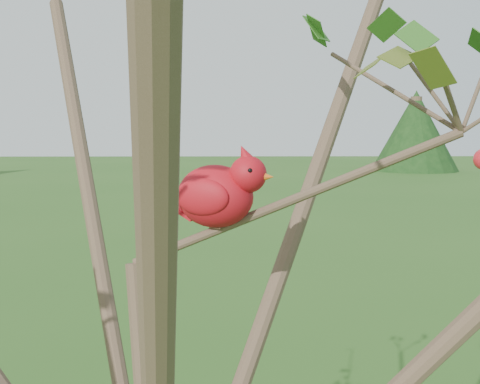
% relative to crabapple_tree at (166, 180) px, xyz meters
% --- Properties ---
extents(crabapple_tree, '(2.35, 2.05, 2.95)m').
position_rel_crabapple_tree_xyz_m(crabapple_tree, '(0.00, 0.00, 0.00)').
color(crabapple_tree, '#4A3927').
rests_on(crabapple_tree, ground).
extents(cardinal, '(0.24, 0.16, 0.17)m').
position_rel_crabapple_tree_xyz_m(cardinal, '(0.09, 0.11, -0.03)').
color(cardinal, red).
rests_on(cardinal, ground).
extents(distant_trees, '(45.67, 10.08, 3.77)m').
position_rel_crabapple_tree_xyz_m(distant_trees, '(0.60, 25.08, -0.52)').
color(distant_trees, '#4A3927').
rests_on(distant_trees, ground).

